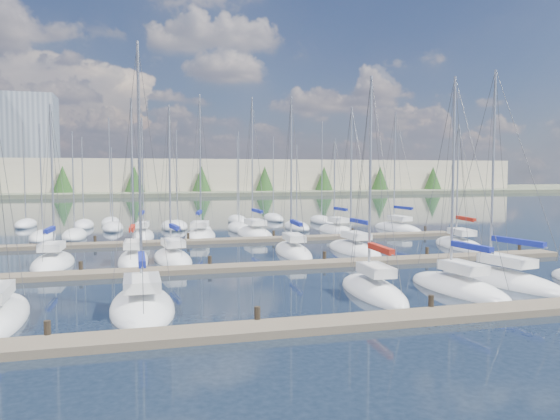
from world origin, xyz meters
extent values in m
plane|color=#182230|center=(0.00, 60.00, 0.00)|extent=(400.00, 400.00, 0.00)
cube|color=#6B5E4C|center=(0.00, 2.00, 0.15)|extent=(44.00, 1.80, 0.35)
cylinder|color=#2D261C|center=(-12.00, 2.90, 0.30)|extent=(0.26, 0.26, 1.10)
cylinder|color=#2D261C|center=(-4.00, 2.90, 0.30)|extent=(0.26, 0.26, 1.10)
cylinder|color=#2D261C|center=(4.00, 2.90, 0.30)|extent=(0.26, 0.26, 1.10)
cube|color=#6B5E4C|center=(0.00, 16.00, 0.15)|extent=(44.00, 1.80, 0.35)
cylinder|color=#2D261C|center=(-12.00, 16.90, 0.30)|extent=(0.26, 0.26, 1.10)
cylinder|color=#2D261C|center=(-4.00, 16.90, 0.30)|extent=(0.26, 0.26, 1.10)
cylinder|color=#2D261C|center=(4.00, 16.90, 0.30)|extent=(0.26, 0.26, 1.10)
cylinder|color=#2D261C|center=(12.00, 16.90, 0.30)|extent=(0.26, 0.26, 1.10)
cylinder|color=#2D261C|center=(20.00, 16.90, 0.30)|extent=(0.26, 0.26, 1.10)
cube|color=#6B5E4C|center=(0.00, 30.00, 0.15)|extent=(44.00, 1.80, 0.35)
cylinder|color=#2D261C|center=(-12.00, 30.90, 0.30)|extent=(0.26, 0.26, 1.10)
cylinder|color=#2D261C|center=(-4.00, 30.90, 0.30)|extent=(0.26, 0.26, 1.10)
cylinder|color=#2D261C|center=(4.00, 30.90, 0.30)|extent=(0.26, 0.26, 1.10)
cylinder|color=#2D261C|center=(12.00, 30.90, 0.30)|extent=(0.26, 0.26, 1.10)
cylinder|color=#2D261C|center=(20.00, 30.90, 0.30)|extent=(0.26, 0.26, 1.10)
ellipsoid|color=white|center=(-6.14, 20.80, 0.05)|extent=(3.23, 7.15, 1.60)
cube|color=maroon|center=(-6.14, 20.80, 0.05)|extent=(1.65, 3.44, 0.12)
cube|color=silver|center=(-6.10, 20.46, 1.35)|extent=(1.61, 2.56, 0.50)
cylinder|color=#9EA0A5|center=(-6.20, 21.35, 6.12)|extent=(0.14, 0.14, 10.04)
cylinder|color=#9EA0A5|center=(-6.03, 19.91, 2.40)|extent=(0.45, 2.89, 0.10)
cube|color=navy|center=(-6.03, 19.91, 2.52)|extent=(0.62, 2.69, 0.30)
ellipsoid|color=white|center=(7.86, 6.67, 0.05)|extent=(3.15, 7.74, 1.60)
cube|color=black|center=(7.86, 6.67, 0.05)|extent=(1.61, 3.72, 0.12)
cube|color=silver|center=(7.90, 6.30, 1.35)|extent=(1.58, 2.76, 0.50)
cylinder|color=#9EA0A5|center=(7.80, 7.27, 6.26)|extent=(0.14, 0.14, 10.33)
cylinder|color=#9EA0A5|center=(7.96, 5.70, 2.40)|extent=(0.41, 3.16, 0.10)
cube|color=navy|center=(7.96, 5.70, 2.52)|extent=(0.58, 2.93, 0.30)
ellipsoid|color=white|center=(11.96, 35.14, 0.05)|extent=(3.09, 7.31, 1.60)
cube|color=silver|center=(11.99, 34.78, 1.35)|extent=(1.58, 2.60, 0.50)
cylinder|color=#9EA0A5|center=(11.92, 35.71, 5.49)|extent=(0.14, 0.14, 8.77)
cylinder|color=#9EA0A5|center=(12.04, 34.22, 2.40)|extent=(0.34, 2.99, 0.10)
cube|color=navy|center=(12.04, 34.22, 2.52)|extent=(0.52, 2.77, 0.30)
ellipsoid|color=white|center=(-7.88, 35.13, 0.05)|extent=(2.80, 6.83, 1.60)
cube|color=black|center=(-7.88, 35.13, 0.05)|extent=(1.42, 3.29, 0.12)
cube|color=silver|center=(-7.92, 34.80, 1.35)|extent=(1.38, 2.44, 0.50)
cylinder|color=#9EA0A5|center=(-7.81, 35.66, 6.32)|extent=(0.14, 0.14, 10.45)
cylinder|color=#9EA0A5|center=(-7.98, 34.28, 2.40)|extent=(0.44, 2.78, 0.10)
cube|color=navy|center=(-7.98, 34.28, 2.52)|extent=(0.61, 2.58, 0.30)
ellipsoid|color=white|center=(3.16, 7.17, 0.05)|extent=(2.62, 7.33, 1.60)
cube|color=black|center=(3.16, 7.17, 0.05)|extent=(1.35, 3.52, 0.12)
cube|color=silver|center=(3.14, 6.81, 1.35)|extent=(1.37, 2.59, 0.50)
cylinder|color=#9EA0A5|center=(3.19, 7.75, 6.21)|extent=(0.14, 0.14, 10.21)
cylinder|color=#9EA0A5|center=(3.11, 6.23, 2.40)|extent=(0.26, 3.04, 0.10)
cube|color=maroon|center=(3.11, 6.23, 2.52)|extent=(0.44, 2.80, 0.30)
ellipsoid|color=white|center=(3.03, 34.95, 0.05)|extent=(3.26, 8.82, 1.60)
cube|color=maroon|center=(3.03, 34.95, 0.05)|extent=(1.68, 4.24, 0.12)
cube|color=silver|center=(3.04, 34.52, 1.35)|extent=(1.72, 3.11, 0.50)
cylinder|color=#9EA0A5|center=(3.00, 35.65, 7.49)|extent=(0.14, 0.14, 12.78)
cylinder|color=#9EA0A5|center=(3.07, 33.82, 2.40)|extent=(0.25, 3.66, 0.10)
cube|color=navy|center=(3.07, 33.82, 2.52)|extent=(0.44, 3.37, 0.30)
ellipsoid|color=white|center=(-14.13, 21.02, 0.05)|extent=(2.99, 6.96, 1.60)
cube|color=black|center=(-14.13, 21.02, 0.05)|extent=(1.54, 3.34, 0.12)
cube|color=silver|center=(-14.15, 20.68, 1.35)|extent=(1.57, 2.46, 0.50)
cylinder|color=#9EA0A5|center=(-14.10, 21.56, 6.04)|extent=(0.14, 0.14, 9.88)
cylinder|color=#9EA0A5|center=(-14.18, 20.13, 2.40)|extent=(0.26, 2.86, 0.10)
cube|color=navy|center=(-14.18, 20.13, 2.52)|extent=(0.45, 2.65, 0.30)
ellipsoid|color=white|center=(11.51, 8.03, 0.05)|extent=(4.01, 9.38, 1.60)
cube|color=maroon|center=(11.51, 8.03, 0.05)|extent=(2.03, 4.52, 0.12)
cube|color=silver|center=(11.58, 7.58, 1.35)|extent=(1.91, 3.37, 0.50)
cylinder|color=#9EA0A5|center=(11.39, 8.75, 6.65)|extent=(0.14, 0.14, 11.10)
cylinder|color=#9EA0A5|center=(11.70, 6.87, 2.40)|extent=(0.73, 3.78, 0.10)
cube|color=navy|center=(11.70, 6.87, 2.52)|extent=(0.88, 3.51, 0.30)
ellipsoid|color=white|center=(-8.50, 7.01, 0.05)|extent=(2.95, 7.82, 1.60)
cube|color=silver|center=(-8.51, 6.62, 1.35)|extent=(1.62, 2.74, 0.50)
cylinder|color=#9EA0A5|center=(-8.50, 7.63, 6.72)|extent=(0.14, 0.14, 11.25)
cylinder|color=#9EA0A5|center=(-8.51, 5.99, 2.40)|extent=(0.11, 3.28, 0.10)
cube|color=navy|center=(-8.51, 5.99, 2.52)|extent=(0.31, 3.02, 0.30)
ellipsoid|color=white|center=(19.16, 35.36, 0.05)|extent=(3.41, 8.53, 1.60)
cube|color=black|center=(19.16, 35.36, 0.05)|extent=(1.73, 4.11, 0.12)
cube|color=silver|center=(19.21, 34.95, 1.35)|extent=(1.67, 3.05, 0.50)
cylinder|color=#9EA0A5|center=(19.08, 36.02, 6.98)|extent=(0.14, 0.14, 11.77)
cylinder|color=#9EA0A5|center=(19.29, 34.29, 2.40)|extent=(0.52, 3.47, 0.10)
cube|color=navy|center=(19.29, 34.29, 2.52)|extent=(0.68, 3.22, 0.30)
ellipsoid|color=white|center=(-8.84, 20.84, 0.05)|extent=(2.47, 7.47, 1.60)
cube|color=silver|center=(-8.85, 20.47, 1.35)|extent=(1.28, 2.63, 0.50)
cylinder|color=#9EA0A5|center=(-8.80, 21.43, 6.32)|extent=(0.14, 0.14, 10.44)
cylinder|color=#9EA0A5|center=(-8.89, 19.88, 2.40)|extent=(0.26, 3.10, 0.10)
cube|color=maroon|center=(-8.89, 19.88, 2.52)|extent=(0.45, 2.86, 0.30)
ellipsoid|color=white|center=(-2.50, 34.20, 0.05)|extent=(4.50, 8.23, 1.60)
cube|color=silver|center=(-2.58, 33.82, 1.35)|extent=(2.13, 3.01, 0.50)
cylinder|color=#9EA0A5|center=(-2.36, 34.81, 7.46)|extent=(0.14, 0.14, 12.73)
cylinder|color=#9EA0A5|center=(-2.72, 33.22, 2.40)|extent=(0.83, 3.21, 0.10)
cube|color=navy|center=(-2.72, 33.22, 2.52)|extent=(0.97, 3.00, 0.30)
ellipsoid|color=white|center=(8.19, 21.57, 0.05)|extent=(2.93, 8.15, 1.60)
cube|color=black|center=(8.19, 21.57, 0.05)|extent=(1.51, 3.91, 0.12)
cube|color=silver|center=(8.20, 21.17, 1.35)|extent=(1.55, 2.87, 0.50)
cylinder|color=#9EA0A5|center=(8.16, 22.21, 6.32)|extent=(0.14, 0.14, 10.44)
cylinder|color=#9EA0A5|center=(8.23, 20.52, 2.40)|extent=(0.23, 3.38, 0.10)
cube|color=navy|center=(8.23, 20.52, 2.52)|extent=(0.42, 3.12, 0.30)
ellipsoid|color=white|center=(3.15, 21.71, 0.05)|extent=(2.93, 8.63, 1.60)
cube|color=silver|center=(3.12, 21.29, 1.35)|extent=(1.49, 3.05, 0.50)
cylinder|color=#9EA0A5|center=(3.20, 22.38, 6.65)|extent=(0.14, 0.14, 11.10)
cylinder|color=#9EA0A5|center=(3.07, 20.61, 2.40)|extent=(0.37, 3.56, 0.10)
cube|color=navy|center=(3.07, 20.61, 2.52)|extent=(0.55, 3.29, 0.30)
ellipsoid|color=white|center=(17.78, 21.53, 0.05)|extent=(3.45, 8.10, 1.60)
cube|color=silver|center=(17.73, 21.14, 1.35)|extent=(1.69, 2.90, 0.50)
cylinder|color=#9EA0A5|center=(17.86, 22.15, 5.74)|extent=(0.14, 0.14, 9.28)
cylinder|color=#9EA0A5|center=(17.64, 20.52, 2.40)|extent=(0.54, 3.28, 0.10)
cube|color=maroon|center=(17.64, 20.52, 2.52)|extent=(0.70, 3.05, 0.30)
cylinder|color=#9EA0A5|center=(-20.75, 49.89, 6.50)|extent=(0.12, 0.12, 11.20)
ellipsoid|color=white|center=(-20.75, 49.89, 0.25)|extent=(2.20, 6.40, 1.40)
cylinder|color=#9EA0A5|center=(-3.94, 43.45, 5.97)|extent=(0.12, 0.12, 10.14)
ellipsoid|color=white|center=(-3.94, 43.45, 0.25)|extent=(2.20, 6.40, 1.40)
cylinder|color=#9EA0A5|center=(-4.68, 43.24, 6.14)|extent=(0.12, 0.12, 10.49)
ellipsoid|color=white|center=(-4.68, 43.24, 0.25)|extent=(2.20, 6.40, 1.40)
cylinder|color=#9EA0A5|center=(9.07, 50.53, 5.93)|extent=(0.12, 0.12, 10.06)
ellipsoid|color=white|center=(9.07, 50.53, 0.25)|extent=(2.20, 6.40, 1.40)
cylinder|color=#9EA0A5|center=(-14.23, 47.33, 5.60)|extent=(0.12, 0.12, 9.39)
ellipsoid|color=white|center=(-14.23, 47.33, 0.25)|extent=(2.20, 6.40, 1.40)
cylinder|color=#9EA0A5|center=(-16.97, 36.19, 5.83)|extent=(0.12, 0.12, 9.85)
ellipsoid|color=white|center=(-16.97, 36.19, 0.25)|extent=(2.20, 6.40, 1.40)
cylinder|color=#9EA0A5|center=(-14.23, 36.83, 5.55)|extent=(0.12, 0.12, 9.30)
ellipsoid|color=white|center=(-14.23, 36.83, 0.25)|extent=(2.20, 6.40, 1.40)
cylinder|color=#9EA0A5|center=(13.97, 45.41, 6.74)|extent=(0.12, 0.12, 11.68)
ellipsoid|color=white|center=(13.97, 45.41, 0.25)|extent=(2.20, 6.40, 1.40)
cylinder|color=#9EA0A5|center=(2.31, 39.32, 5.78)|extent=(0.12, 0.12, 9.76)
ellipsoid|color=white|center=(2.31, 39.32, 0.25)|extent=(2.20, 6.40, 1.40)
cylinder|color=#9EA0A5|center=(-11.34, 49.91, 6.87)|extent=(0.12, 0.12, 11.95)
ellipsoid|color=white|center=(-11.34, 49.91, 0.25)|extent=(2.20, 6.40, 1.40)
cylinder|color=#9EA0A5|center=(8.76, 39.06, 5.13)|extent=(0.12, 0.12, 8.46)
ellipsoid|color=white|center=(8.76, 39.06, 0.25)|extent=(2.20, 6.40, 1.40)
cylinder|color=#9EA0A5|center=(-10.91, 43.47, 4.96)|extent=(0.12, 0.12, 8.12)
ellipsoid|color=white|center=(-10.91, 43.47, 0.25)|extent=(2.20, 6.40, 1.40)
cylinder|color=#9EA0A5|center=(4.00, 49.08, 5.90)|extent=(0.12, 0.12, 10.00)
ellipsoid|color=white|center=(4.00, 49.08, 0.25)|extent=(2.20, 6.40, 1.40)
cylinder|color=#9EA0A5|center=(-1.89, 38.97, 6.17)|extent=(0.12, 0.12, 10.54)
ellipsoid|color=white|center=(-1.89, 38.97, 0.25)|extent=(2.20, 6.40, 1.40)
cube|color=#666B51|center=(0.00, 150.00, 0.50)|extent=(400.00, 60.00, 1.00)
cube|color=beige|center=(10.00, 140.00, 5.00)|extent=(200.00, 12.00, 10.00)
cube|color=slate|center=(-40.00, 165.00, 15.00)|extent=(18.00, 15.00, 30.00)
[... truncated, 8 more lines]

